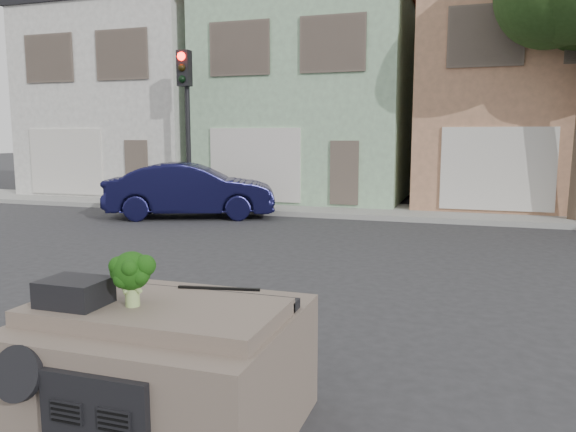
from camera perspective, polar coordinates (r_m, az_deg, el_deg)
The scene contains 11 objects.
ground_plane at distance 7.52m, azimuth -0.24°, elevation -10.41°, with size 120.00×120.00×0.00m, color #303033.
sidewalk at distance 17.57m, azimuth 10.61°, elevation 0.42°, with size 40.00×3.00×0.15m, color gray.
townhouse_white at distance 25.10m, azimuth -14.04°, elevation 11.06°, with size 7.20×8.20×7.55m, color silver.
townhouse_mint at distance 22.08m, azimuth 3.06°, elevation 11.72°, with size 7.20×8.20×7.55m, color #93BA92.
townhouse_tan at distance 21.39m, azimuth 23.25°, elevation 11.20°, with size 7.20×8.20×7.55m, color tan.
navy_sedan at distance 16.86m, azimuth -9.71°, elevation -0.14°, with size 1.70×4.87×1.61m, color black.
traffic_signal at distance 18.47m, azimuth -10.26°, elevation 8.50°, with size 0.40×0.40×5.10m, color black.
car_dashboard at distance 4.76m, azimuth -12.09°, elevation -14.73°, with size 2.00×1.80×1.12m, color #6B5C4F.
instrument_hump at distance 4.59m, azimuth -20.89°, elevation -7.23°, with size 0.48×0.38×0.20m, color black.
wiper_arm at distance 4.76m, azimuth -7.04°, elevation -7.30°, with size 0.70×0.03×0.02m, color black.
broccoli at distance 4.39m, azimuth -15.59°, elevation -6.12°, with size 0.35×0.35×0.43m, color #12380B.
Camera 1 is at (2.25, -6.77, 2.39)m, focal length 35.00 mm.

